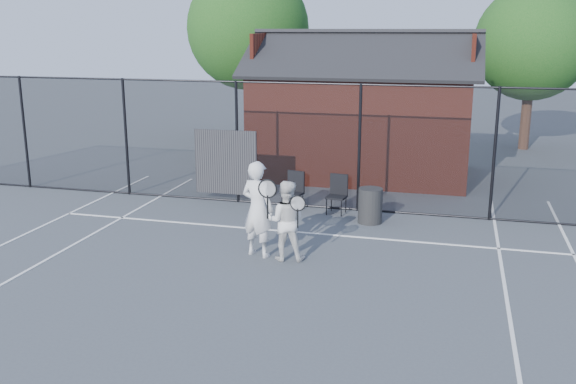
% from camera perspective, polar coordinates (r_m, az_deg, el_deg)
% --- Properties ---
extents(ground, '(80.00, 80.00, 0.00)m').
position_cam_1_polar(ground, '(10.95, -3.14, -8.28)').
color(ground, '#44484D').
rests_on(ground, ground).
extents(court_lines, '(11.02, 18.00, 0.01)m').
position_cam_1_polar(court_lines, '(9.81, -5.57, -11.09)').
color(court_lines, white).
rests_on(court_lines, ground).
extents(fence, '(22.04, 3.00, 3.00)m').
position_cam_1_polar(fence, '(15.25, 1.49, 3.93)').
color(fence, black).
rests_on(fence, ground).
extents(clubhouse, '(6.50, 4.36, 4.19)m').
position_cam_1_polar(clubhouse, '(18.97, 6.71, 6.38)').
color(clubhouse, maroon).
rests_on(clubhouse, ground).
extents(tree_left, '(4.48, 4.48, 6.44)m').
position_cam_1_polar(tree_left, '(24.34, -3.58, 14.29)').
color(tree_left, '#372316').
rests_on(tree_left, ground).
extents(tree_right, '(3.97, 3.97, 5.70)m').
position_cam_1_polar(tree_right, '(24.21, 20.92, 12.26)').
color(tree_right, '#372316').
rests_on(tree_right, ground).
extents(player_front, '(0.87, 0.69, 1.83)m').
position_cam_1_polar(player_front, '(12.04, -2.71, -1.51)').
color(player_front, silver).
rests_on(player_front, ground).
extents(player_back, '(0.86, 0.69, 1.51)m').
position_cam_1_polar(player_back, '(11.87, -0.20, -2.55)').
color(player_back, silver).
rests_on(player_back, ground).
extents(chair_left, '(0.48, 0.50, 0.89)m').
position_cam_1_polar(chair_left, '(14.92, 4.33, -0.29)').
color(chair_left, black).
rests_on(chair_left, ground).
extents(chair_right, '(0.53, 0.54, 0.91)m').
position_cam_1_polar(chair_right, '(15.14, 0.40, 0.00)').
color(chair_right, black).
rests_on(chair_right, ground).
extents(waste_bin, '(0.65, 0.65, 0.79)m').
position_cam_1_polar(waste_bin, '(14.33, 7.32, -1.21)').
color(waste_bin, '#272727').
rests_on(waste_bin, ground).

